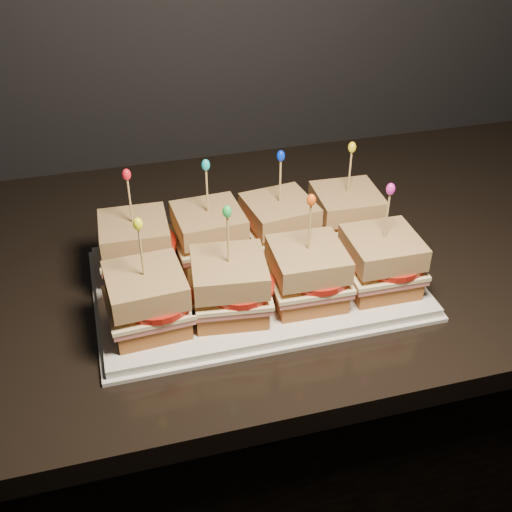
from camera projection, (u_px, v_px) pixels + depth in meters
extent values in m
cube|color=black|center=(96.00, 477.00, 1.24)|extent=(2.65, 0.67, 0.89)
cube|color=black|center=(52.00, 287.00, 0.98)|extent=(2.69, 0.71, 0.03)
cube|color=white|center=(256.00, 282.00, 0.94)|extent=(0.46, 0.28, 0.02)
cube|color=white|center=(256.00, 285.00, 0.95)|extent=(0.47, 0.29, 0.01)
cube|color=brown|center=(138.00, 261.00, 0.95)|extent=(0.10, 0.10, 0.03)
cube|color=#BE5855|center=(137.00, 252.00, 0.94)|extent=(0.11, 0.10, 0.01)
cube|color=#FEEBAA|center=(136.00, 248.00, 0.93)|extent=(0.11, 0.11, 0.01)
cylinder|color=#AE1C12|center=(144.00, 245.00, 0.93)|extent=(0.09, 0.09, 0.01)
cube|color=#6A2E0E|center=(134.00, 232.00, 0.92)|extent=(0.10, 0.10, 0.03)
cylinder|color=tan|center=(130.00, 203.00, 0.89)|extent=(0.00, 0.00, 0.09)
ellipsoid|color=red|center=(127.00, 175.00, 0.87)|extent=(0.01, 0.01, 0.02)
cube|color=brown|center=(210.00, 251.00, 0.97)|extent=(0.10, 0.10, 0.03)
cube|color=#BE5855|center=(209.00, 241.00, 0.96)|extent=(0.11, 0.11, 0.01)
cube|color=#FEEBAA|center=(209.00, 237.00, 0.96)|extent=(0.11, 0.11, 0.01)
cylinder|color=#AE1C12|center=(218.00, 234.00, 0.95)|extent=(0.09, 0.09, 0.01)
cube|color=#6A2E0E|center=(209.00, 221.00, 0.94)|extent=(0.10, 0.10, 0.03)
cylinder|color=tan|center=(207.00, 193.00, 0.92)|extent=(0.00, 0.00, 0.09)
ellipsoid|color=#14B0BB|center=(206.00, 165.00, 0.89)|extent=(0.01, 0.01, 0.02)
cube|color=brown|center=(279.00, 240.00, 1.00)|extent=(0.11, 0.11, 0.03)
cube|color=#BE5855|center=(279.00, 231.00, 0.99)|extent=(0.12, 0.11, 0.01)
cube|color=#FEEBAA|center=(279.00, 227.00, 0.98)|extent=(0.12, 0.11, 0.01)
cylinder|color=#AE1C12|center=(288.00, 224.00, 0.98)|extent=(0.09, 0.09, 0.01)
cube|color=#6A2E0E|center=(279.00, 211.00, 0.97)|extent=(0.11, 0.11, 0.03)
cylinder|color=tan|center=(280.00, 184.00, 0.94)|extent=(0.00, 0.00, 0.09)
ellipsoid|color=#0428E4|center=(281.00, 156.00, 0.91)|extent=(0.01, 0.01, 0.02)
cube|color=brown|center=(344.00, 230.00, 1.02)|extent=(0.10, 0.10, 0.03)
cube|color=#BE5855|center=(345.00, 221.00, 1.01)|extent=(0.11, 0.10, 0.01)
cube|color=#FEEBAA|center=(346.00, 217.00, 1.01)|extent=(0.11, 0.11, 0.01)
cylinder|color=#AE1C12|center=(355.00, 214.00, 1.00)|extent=(0.09, 0.09, 0.01)
cube|color=#6A2E0E|center=(347.00, 202.00, 0.99)|extent=(0.10, 0.10, 0.03)
cylinder|color=tan|center=(350.00, 175.00, 0.96)|extent=(0.00, 0.00, 0.09)
ellipsoid|color=yellow|center=(352.00, 147.00, 0.94)|extent=(0.01, 0.01, 0.02)
cube|color=brown|center=(149.00, 317.00, 0.84)|extent=(0.10, 0.10, 0.03)
cube|color=#BE5855|center=(148.00, 307.00, 0.83)|extent=(0.11, 0.11, 0.01)
cube|color=#FEEBAA|center=(148.00, 303.00, 0.83)|extent=(0.11, 0.11, 0.01)
cylinder|color=#AE1C12|center=(157.00, 299.00, 0.82)|extent=(0.09, 0.09, 0.01)
cube|color=#6A2E0E|center=(145.00, 285.00, 0.81)|extent=(0.10, 0.10, 0.03)
cylinder|color=tan|center=(142.00, 255.00, 0.79)|extent=(0.00, 0.00, 0.09)
ellipsoid|color=#E8F218|center=(138.00, 224.00, 0.76)|extent=(0.01, 0.01, 0.02)
cube|color=brown|center=(230.00, 303.00, 0.87)|extent=(0.11, 0.11, 0.03)
cube|color=#BE5855|center=(230.00, 293.00, 0.86)|extent=(0.12, 0.11, 0.01)
cube|color=#FEEBAA|center=(229.00, 289.00, 0.85)|extent=(0.12, 0.11, 0.01)
cylinder|color=#AE1C12|center=(239.00, 286.00, 0.85)|extent=(0.09, 0.09, 0.01)
cube|color=#6A2E0E|center=(229.00, 272.00, 0.84)|extent=(0.11, 0.11, 0.03)
cylinder|color=tan|center=(228.00, 242.00, 0.81)|extent=(0.00, 0.00, 0.09)
ellipsoid|color=green|center=(227.00, 212.00, 0.79)|extent=(0.01, 0.01, 0.02)
cube|color=brown|center=(306.00, 290.00, 0.89)|extent=(0.10, 0.10, 0.03)
cube|color=#BE5855|center=(307.00, 280.00, 0.88)|extent=(0.11, 0.10, 0.01)
cube|color=#FEEBAA|center=(307.00, 276.00, 0.88)|extent=(0.11, 0.11, 0.01)
cylinder|color=#AE1C12|center=(317.00, 273.00, 0.87)|extent=(0.09, 0.09, 0.01)
cube|color=#6A2E0E|center=(308.00, 259.00, 0.86)|extent=(0.10, 0.10, 0.03)
cylinder|color=tan|center=(310.00, 230.00, 0.83)|extent=(0.00, 0.00, 0.09)
ellipsoid|color=#F15310|center=(311.00, 200.00, 0.81)|extent=(0.01, 0.01, 0.02)
cube|color=brown|center=(379.00, 278.00, 0.91)|extent=(0.10, 0.10, 0.03)
cube|color=#BE5855|center=(380.00, 268.00, 0.90)|extent=(0.11, 0.10, 0.01)
cube|color=#FEEBAA|center=(380.00, 264.00, 0.90)|extent=(0.11, 0.10, 0.01)
cylinder|color=#AE1C12|center=(391.00, 261.00, 0.89)|extent=(0.09, 0.09, 0.01)
cube|color=#6A2E0E|center=(383.00, 247.00, 0.88)|extent=(0.10, 0.10, 0.03)
cylinder|color=tan|center=(387.00, 219.00, 0.86)|extent=(0.00, 0.00, 0.09)
ellipsoid|color=#D620A6|center=(391.00, 189.00, 0.83)|extent=(0.01, 0.01, 0.02)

